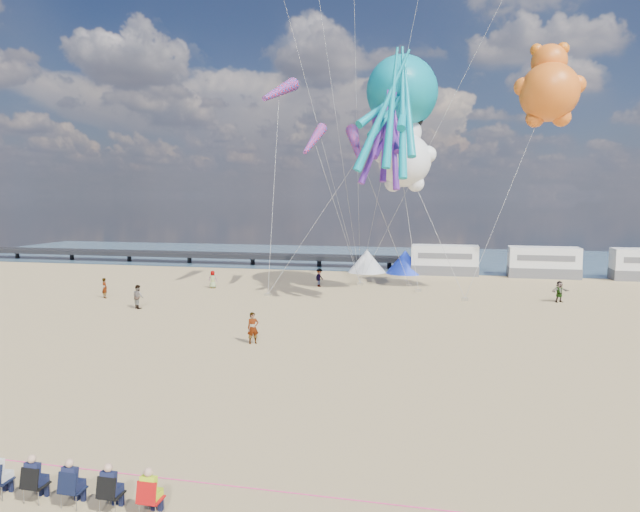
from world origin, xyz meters
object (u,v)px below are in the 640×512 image
(kite_octopus_purple, at_px, (394,121))
(kite_panda, at_px, (405,161))
(tent_blue, at_px, (405,262))
(kite_teddy_orange, at_px, (549,92))
(motorhome_1, at_px, (544,262))
(windsock_right, at_px, (314,140))
(sandbag_d, at_px, (409,285))
(sandbag_e, at_px, (360,284))
(beachgoer_5, at_px, (105,288))
(sandbag_b, at_px, (418,291))
(beachgoer_0, at_px, (213,279))
(beachgoer_1, at_px, (138,297))
(beachgoer_4, at_px, (559,292))
(beachgoer_2, at_px, (319,278))
(spectator_row, at_px, (73,481))
(kite_octopus_teal, at_px, (402,92))
(tent_white, at_px, (367,261))
(sandbag_a, at_px, (268,295))
(windsock_mid, at_px, (355,143))
(standing_person, at_px, (253,328))
(windsock_left, at_px, (279,91))
(motorhome_0, at_px, (445,260))

(kite_octopus_purple, height_order, kite_panda, kite_octopus_purple)
(tent_blue, relative_size, kite_teddy_orange, 0.55)
(kite_teddy_orange, bearing_deg, motorhome_1, 77.25)
(motorhome_1, xyz_separation_m, windsock_right, (-19.89, -14.27, 10.92))
(kite_octopus_purple, bearing_deg, kite_teddy_orange, -0.91)
(tent_blue, relative_size, kite_panda, 0.57)
(sandbag_d, bearing_deg, sandbag_e, -175.12)
(beachgoer_5, bearing_deg, kite_teddy_orange, -137.70)
(sandbag_b, height_order, sandbag_d, same)
(beachgoer_0, xyz_separation_m, beachgoer_1, (-1.61, -9.55, 0.09))
(beachgoer_0, xyz_separation_m, beachgoer_4, (28.13, -0.56, 0.04))
(beachgoer_2, xyz_separation_m, sandbag_e, (3.39, 1.67, -0.70))
(beachgoer_1, bearing_deg, beachgoer_0, -63.46)
(beachgoer_1, height_order, sandbag_e, beachgoer_1)
(beachgoer_2, distance_m, beachgoer_5, 17.76)
(beachgoer_2, relative_size, sandbag_d, 3.25)
(spectator_row, relative_size, kite_octopus_teal, 0.50)
(beachgoer_4, bearing_deg, beachgoer_5, 161.11)
(tent_white, height_order, sandbag_a, tent_white)
(beachgoer_2, bearing_deg, tent_blue, -14.23)
(beachgoer_4, height_order, sandbag_b, beachgoer_4)
(tent_blue, distance_m, sandbag_b, 11.68)
(beachgoer_5, bearing_deg, sandbag_b, -128.02)
(spectator_row, relative_size, windsock_mid, 1.03)
(beachgoer_5, bearing_deg, spectator_row, 154.83)
(beachgoer_4, distance_m, kite_teddy_orange, 14.70)
(spectator_row, height_order, windsock_right, windsock_right)
(beachgoer_2, bearing_deg, beachgoer_5, 139.78)
(kite_panda, height_order, windsock_right, windsock_right)
(tent_white, bearing_deg, beachgoer_4, -39.96)
(beachgoer_4, height_order, kite_teddy_orange, kite_teddy_orange)
(sandbag_d, distance_m, kite_octopus_teal, 16.62)
(tent_white, xyz_separation_m, standing_person, (-2.07, -30.30, -0.34))
(standing_person, distance_m, beachgoer_2, 19.86)
(motorhome_1, distance_m, windsock_left, 30.66)
(sandbag_b, xyz_separation_m, kite_teddy_orange, (9.20, -2.82, 15.33))
(windsock_left, bearing_deg, standing_person, -71.97)
(sandbag_b, relative_size, kite_teddy_orange, 0.07)
(sandbag_a, bearing_deg, tent_white, 69.99)
(beachgoer_0, bearing_deg, sandbag_e, -171.34)
(tent_blue, xyz_separation_m, beachgoer_4, (12.49, -13.82, -0.39))
(beachgoer_0, bearing_deg, motorhome_0, -157.35)
(beachgoer_4, relative_size, sandbag_e, 3.24)
(beachgoer_0, relative_size, windsock_right, 0.31)
(kite_octopus_purple, bearing_deg, windsock_right, -162.62)
(motorhome_0, bearing_deg, sandbag_b, -100.37)
(sandbag_b, relative_size, kite_octopus_purple, 0.05)
(beachgoer_1, distance_m, kite_octopus_teal, 25.23)
(sandbag_e, bearing_deg, beachgoer_5, -149.78)
(tent_white, relative_size, beachgoer_4, 2.47)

